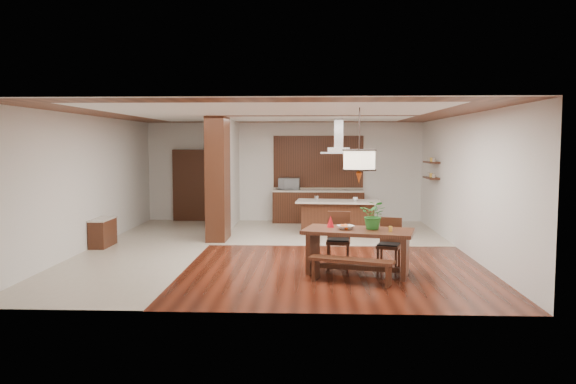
{
  "coord_description": "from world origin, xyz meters",
  "views": [
    {
      "loc": [
        0.78,
        -11.88,
        2.29
      ],
      "look_at": [
        0.3,
        0.0,
        1.25
      ],
      "focal_mm": 35.0,
      "sensor_mm": 36.0,
      "label": 1
    }
  ],
  "objects_px": {
    "dining_table": "(358,241)",
    "range_hood": "(338,136)",
    "foliage_plant": "(374,215)",
    "island_cup": "(355,199)",
    "dining_chair_right": "(389,243)",
    "fruit_bowl": "(346,227)",
    "microwave": "(289,184)",
    "dining_chair_left": "(338,239)",
    "pendant_lantern": "(359,146)",
    "dining_bench": "(351,271)",
    "hallway_console": "(103,233)",
    "kitchen_island": "(338,217)"
  },
  "relations": [
    {
      "from": "pendant_lantern",
      "to": "hallway_console",
      "type": "bearing_deg",
      "value": 156.76
    },
    {
      "from": "dining_chair_left",
      "to": "microwave",
      "type": "xyz_separation_m",
      "value": [
        -1.14,
        5.66,
        0.62
      ]
    },
    {
      "from": "dining_chair_left",
      "to": "foliage_plant",
      "type": "height_order",
      "value": "foliage_plant"
    },
    {
      "from": "fruit_bowl",
      "to": "microwave",
      "type": "distance_m",
      "value": 6.45
    },
    {
      "from": "hallway_console",
      "to": "range_hood",
      "type": "bearing_deg",
      "value": 20.33
    },
    {
      "from": "foliage_plant",
      "to": "range_hood",
      "type": "bearing_deg",
      "value": 95.62
    },
    {
      "from": "fruit_bowl",
      "to": "hallway_console",
      "type": "bearing_deg",
      "value": 155.97
    },
    {
      "from": "island_cup",
      "to": "dining_bench",
      "type": "bearing_deg",
      "value": -95.26
    },
    {
      "from": "dining_chair_left",
      "to": "kitchen_island",
      "type": "height_order",
      "value": "dining_chair_left"
    },
    {
      "from": "island_cup",
      "to": "microwave",
      "type": "height_order",
      "value": "microwave"
    },
    {
      "from": "dining_chair_left",
      "to": "microwave",
      "type": "height_order",
      "value": "microwave"
    },
    {
      "from": "dining_chair_left",
      "to": "kitchen_island",
      "type": "bearing_deg",
      "value": 92.52
    },
    {
      "from": "dining_chair_right",
      "to": "dining_table",
      "type": "bearing_deg",
      "value": -125.08
    },
    {
      "from": "dining_bench",
      "to": "fruit_bowl",
      "type": "relative_size",
      "value": 4.95
    },
    {
      "from": "fruit_bowl",
      "to": "island_cup",
      "type": "xyz_separation_m",
      "value": [
        0.5,
        4.15,
        0.08
      ]
    },
    {
      "from": "dining_table",
      "to": "island_cup",
      "type": "relative_size",
      "value": 16.79
    },
    {
      "from": "kitchen_island",
      "to": "island_cup",
      "type": "bearing_deg",
      "value": -11.72
    },
    {
      "from": "pendant_lantern",
      "to": "foliage_plant",
      "type": "bearing_deg",
      "value": 4.42
    },
    {
      "from": "dining_table",
      "to": "dining_bench",
      "type": "relative_size",
      "value": 1.45
    },
    {
      "from": "kitchen_island",
      "to": "range_hood",
      "type": "relative_size",
      "value": 2.37
    },
    {
      "from": "range_hood",
      "to": "island_cup",
      "type": "height_order",
      "value": "range_hood"
    },
    {
      "from": "dining_table",
      "to": "kitchen_island",
      "type": "bearing_deg",
      "value": 92.0
    },
    {
      "from": "dining_table",
      "to": "kitchen_island",
      "type": "distance_m",
      "value": 4.29
    },
    {
      "from": "island_cup",
      "to": "range_hood",
      "type": "bearing_deg",
      "value": 163.22
    },
    {
      "from": "fruit_bowl",
      "to": "range_hood",
      "type": "relative_size",
      "value": 0.32
    },
    {
      "from": "dining_chair_right",
      "to": "range_hood",
      "type": "xyz_separation_m",
      "value": [
        -0.75,
        3.85,
        2.01
      ]
    },
    {
      "from": "microwave",
      "to": "fruit_bowl",
      "type": "bearing_deg",
      "value": -77.48
    },
    {
      "from": "dining_chair_right",
      "to": "range_hood",
      "type": "distance_m",
      "value": 4.4
    },
    {
      "from": "hallway_console",
      "to": "island_cup",
      "type": "distance_m",
      "value": 6.02
    },
    {
      "from": "dining_bench",
      "to": "dining_chair_right",
      "type": "xyz_separation_m",
      "value": [
        0.76,
        1.1,
        0.26
      ]
    },
    {
      "from": "dining_chair_right",
      "to": "island_cup",
      "type": "xyz_separation_m",
      "value": [
        -0.32,
        3.72,
        0.44
      ]
    },
    {
      "from": "pendant_lantern",
      "to": "range_hood",
      "type": "bearing_deg",
      "value": 91.99
    },
    {
      "from": "range_hood",
      "to": "island_cup",
      "type": "bearing_deg",
      "value": -16.78
    },
    {
      "from": "hallway_console",
      "to": "fruit_bowl",
      "type": "bearing_deg",
      "value": -24.03
    },
    {
      "from": "dining_chair_right",
      "to": "kitchen_island",
      "type": "xyz_separation_m",
      "value": [
        -0.75,
        3.84,
        -0.02
      ]
    },
    {
      "from": "dining_chair_right",
      "to": "island_cup",
      "type": "height_order",
      "value": "island_cup"
    },
    {
      "from": "dining_table",
      "to": "kitchen_island",
      "type": "relative_size",
      "value": 0.96
    },
    {
      "from": "dining_chair_left",
      "to": "range_hood",
      "type": "bearing_deg",
      "value": 92.52
    },
    {
      "from": "dining_table",
      "to": "range_hood",
      "type": "bearing_deg",
      "value": 91.99
    },
    {
      "from": "dining_table",
      "to": "microwave",
      "type": "xyz_separation_m",
      "value": [
        -1.46,
        6.34,
        0.54
      ]
    },
    {
      "from": "dining_table",
      "to": "fruit_bowl",
      "type": "distance_m",
      "value": 0.33
    },
    {
      "from": "dining_chair_left",
      "to": "range_hood",
      "type": "relative_size",
      "value": 1.1
    },
    {
      "from": "pendant_lantern",
      "to": "fruit_bowl",
      "type": "relative_size",
      "value": 4.58
    },
    {
      "from": "kitchen_island",
      "to": "island_cup",
      "type": "relative_size",
      "value": 17.44
    },
    {
      "from": "dining_table",
      "to": "dining_chair_left",
      "type": "distance_m",
      "value": 0.75
    },
    {
      "from": "dining_chair_left",
      "to": "pendant_lantern",
      "type": "xyz_separation_m",
      "value": [
        0.31,
        -0.67,
        1.75
      ]
    },
    {
      "from": "hallway_console",
      "to": "pendant_lantern",
      "type": "relative_size",
      "value": 0.67
    },
    {
      "from": "dining_chair_left",
      "to": "island_cup",
      "type": "height_order",
      "value": "dining_chair_left"
    },
    {
      "from": "pendant_lantern",
      "to": "kitchen_island",
      "type": "distance_m",
      "value": 4.65
    },
    {
      "from": "dining_bench",
      "to": "fruit_bowl",
      "type": "distance_m",
      "value": 0.91
    }
  ]
}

